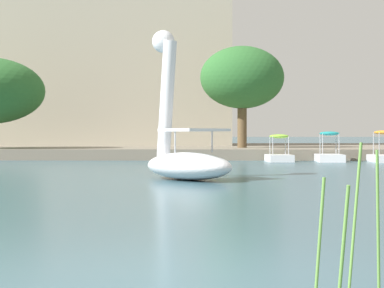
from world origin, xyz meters
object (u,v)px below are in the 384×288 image
(pedal_boat_teal, at_px, (329,153))
(pedal_boat_orange, at_px, (384,153))
(pedal_boat_lime, at_px, (279,153))
(swan_boat, at_px, (185,150))
(tree_sapling_by_fence, at_px, (242,78))

(pedal_boat_teal, bearing_deg, pedal_boat_orange, -8.59)
(pedal_boat_lime, distance_m, pedal_boat_orange, 4.92)
(swan_boat, height_order, tree_sapling_by_fence, tree_sapling_by_fence)
(pedal_boat_lime, bearing_deg, pedal_boat_teal, -1.78)
(pedal_boat_teal, xyz_separation_m, pedal_boat_orange, (2.50, -0.38, 0.04))
(swan_boat, height_order, pedal_boat_lime, swan_boat)
(pedal_boat_lime, bearing_deg, swan_boat, -107.73)
(pedal_boat_lime, distance_m, pedal_boat_teal, 2.40)
(pedal_boat_lime, height_order, pedal_boat_orange, pedal_boat_orange)
(swan_boat, height_order, pedal_boat_teal, swan_boat)
(swan_boat, relative_size, pedal_boat_teal, 1.98)
(pedal_boat_teal, distance_m, pedal_boat_orange, 2.53)
(swan_boat, relative_size, pedal_boat_orange, 2.15)
(pedal_boat_orange, bearing_deg, pedal_boat_teal, 171.41)
(swan_boat, bearing_deg, pedal_boat_teal, 63.17)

